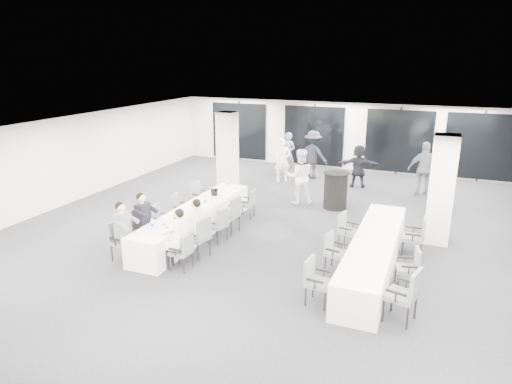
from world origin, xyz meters
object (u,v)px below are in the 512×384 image
at_px(chair_main_right_mid, 219,223).
at_px(chair_side_left_mid, 334,249).
at_px(banquet_table_main, 195,221).
at_px(standing_guest_g, 288,151).
at_px(chair_side_left_far, 346,228).
at_px(standing_guest_b, 300,173).
at_px(ice_bucket_far, 214,191).
at_px(chair_side_right_near, 406,292).
at_px(ice_bucket_near, 178,215).
at_px(chair_main_right_far, 249,202).
at_px(standing_guest_f, 359,163).
at_px(standing_guest_c, 313,152).
at_px(cocktail_table, 336,190).
at_px(standing_guest_a, 283,157).
at_px(chair_main_left_near, 121,238).
at_px(standing_guest_d, 425,166).
at_px(chair_main_left_mid, 160,218).
at_px(chair_main_right_near, 183,249).
at_px(chair_main_left_far, 199,195).
at_px(chair_side_left_near, 315,278).
at_px(standing_guest_e, 444,181).
at_px(chair_side_right_mid, 411,265).
at_px(standing_guest_h, 443,184).
at_px(banquet_table_side, 373,254).
at_px(chair_main_right_second, 200,235).
at_px(chair_main_right_fourth, 231,213).

distance_m(chair_main_right_mid, chair_side_left_mid, 3.14).
xyz_separation_m(banquet_table_main, standing_guest_g, (0.23, 7.17, 0.59)).
bearing_deg(chair_side_left_far, standing_guest_b, -132.77).
distance_m(standing_guest_g, ice_bucket_far, 5.96).
distance_m(chair_side_left_mid, chair_side_right_near, 2.30).
bearing_deg(ice_bucket_far, ice_bucket_near, -86.81).
height_order(chair_side_right_near, ice_bucket_far, chair_side_right_near).
relative_size(chair_main_right_far, standing_guest_f, 0.48).
distance_m(banquet_table_main, standing_guest_c, 7.08).
xyz_separation_m(chair_main_right_far, standing_guest_g, (-0.60, 5.45, 0.47)).
xyz_separation_m(cocktail_table, standing_guest_a, (-2.61, 2.45, 0.35)).
height_order(chair_main_left_near, standing_guest_d, standing_guest_d).
distance_m(chair_main_left_mid, chair_main_right_near, 2.26).
distance_m(chair_main_left_far, standing_guest_b, 3.30).
bearing_deg(standing_guest_d, standing_guest_f, -18.16).
height_order(chair_side_left_far, standing_guest_f, standing_guest_f).
relative_size(chair_main_left_mid, chair_side_left_near, 0.93).
bearing_deg(chair_main_left_near, standing_guest_b, 163.98).
xyz_separation_m(chair_main_left_mid, chair_side_left_far, (4.75, 1.12, 0.01)).
xyz_separation_m(standing_guest_a, standing_guest_e, (5.71, -1.20, -0.03)).
height_order(chair_side_right_mid, ice_bucket_far, ice_bucket_far).
height_order(standing_guest_c, standing_guest_f, standing_guest_c).
distance_m(chair_side_left_near, standing_guest_e, 7.46).
xyz_separation_m(banquet_table_main, standing_guest_d, (5.47, 6.08, 0.68)).
relative_size(standing_guest_a, standing_guest_h, 0.98).
bearing_deg(standing_guest_b, chair_main_left_mid, 32.86).
height_order(standing_guest_f, ice_bucket_far, standing_guest_f).
bearing_deg(cocktail_table, chair_main_left_mid, -133.14).
xyz_separation_m(chair_main_right_near, ice_bucket_near, (-0.75, 1.01, 0.37)).
bearing_deg(ice_bucket_far, chair_side_left_far, -7.81).
distance_m(chair_main_right_mid, ice_bucket_far, 1.72).
xyz_separation_m(chair_side_left_near, standing_guest_a, (-3.54, 8.33, 0.41)).
height_order(chair_main_right_far, chair_side_left_far, chair_side_left_far).
relative_size(banquet_table_side, chair_main_right_second, 5.08).
height_order(chair_side_right_near, standing_guest_g, standing_guest_g).
distance_m(chair_side_right_near, standing_guest_e, 7.19).
distance_m(cocktail_table, standing_guest_d, 3.53).
bearing_deg(chair_main_left_near, chair_side_left_near, 96.15).
relative_size(banquet_table_main, standing_guest_c, 2.36).
height_order(chair_main_right_mid, chair_side_right_near, chair_side_right_near).
bearing_deg(banquet_table_side, chair_main_right_fourth, 167.54).
relative_size(chair_side_right_near, standing_guest_e, 0.58).
xyz_separation_m(chair_main_left_mid, chair_side_right_near, (6.41, -1.86, 0.11)).
xyz_separation_m(chair_main_left_mid, ice_bucket_far, (0.78, 1.66, 0.37)).
distance_m(chair_side_right_near, standing_guest_g, 10.89).
bearing_deg(chair_side_right_mid, chair_side_left_far, 32.30).
distance_m(chair_side_right_near, standing_guest_h, 6.54).
height_order(chair_main_left_mid, chair_main_right_fourth, chair_main_right_fourth).
xyz_separation_m(chair_side_right_near, standing_guest_f, (-2.38, 8.63, 0.30)).
relative_size(chair_side_right_mid, standing_guest_c, 0.40).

